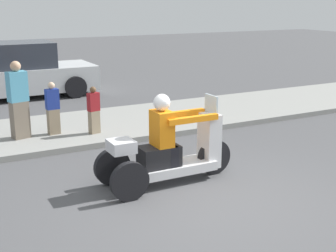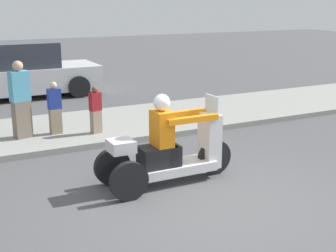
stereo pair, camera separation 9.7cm
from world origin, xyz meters
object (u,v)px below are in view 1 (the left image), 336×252
(motorcycle_trike, at_px, (168,152))
(spectator_by_tree, at_px, (18,102))
(parked_car_lot_right, at_px, (16,72))
(spectator_mid_group, at_px, (94,111))
(spectator_near_curb, at_px, (53,109))

(motorcycle_trike, bearing_deg, spectator_by_tree, 117.12)
(motorcycle_trike, bearing_deg, parked_car_lot_right, 95.96)
(motorcycle_trike, height_order, spectator_mid_group, motorcycle_trike)
(spectator_near_curb, xyz_separation_m, parked_car_lot_right, (0.15, 4.85, 0.11))
(spectator_by_tree, xyz_separation_m, parked_car_lot_right, (0.81, 4.83, -0.11))
(motorcycle_trike, bearing_deg, spectator_near_curb, 107.16)
(spectator_mid_group, height_order, parked_car_lot_right, parked_car_lot_right)
(motorcycle_trike, xyz_separation_m, spectator_by_tree, (-1.65, 3.22, 0.35))
(motorcycle_trike, distance_m, spectator_mid_group, 2.87)
(spectator_mid_group, bearing_deg, spectator_by_tree, 166.03)
(spectator_near_curb, bearing_deg, motorcycle_trike, -72.84)
(spectator_by_tree, bearing_deg, spectator_mid_group, -13.97)
(spectator_by_tree, height_order, parked_car_lot_right, spectator_by_tree)
(spectator_by_tree, relative_size, parked_car_lot_right, 0.35)
(spectator_near_curb, height_order, parked_car_lot_right, parked_car_lot_right)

